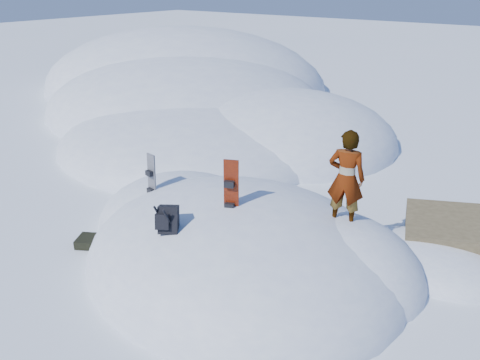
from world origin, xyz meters
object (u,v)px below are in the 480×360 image
Objects in this scene: snowboard_dark at (151,184)px; snowboard_red at (231,197)px; person at (346,178)px; backpack at (167,220)px.

snowboard_red is at bearing 1.79° from snowboard_dark.
person is at bearing 11.66° from snowboard_red.
snowboard_dark is 2.42m from backpack.
snowboard_red is 2.60× the size of backpack.
snowboard_dark is 0.76× the size of person.
backpack is at bearing 32.09° from person.
backpack is at bearing -28.69° from snowboard_dark.
person is (4.29, 1.06, 0.88)m from snowboard_dark.
snowboard_red is 2.23m from person.
snowboard_dark reaches higher than backpack.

